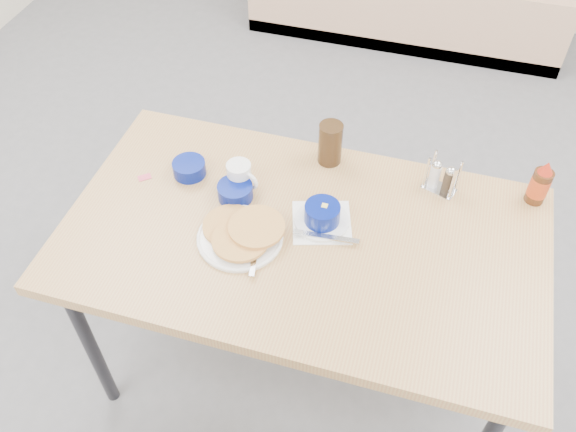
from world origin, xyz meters
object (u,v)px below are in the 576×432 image
(pancake_plate, at_px, (241,234))
(syrup_bottle, at_px, (540,184))
(dining_table, at_px, (302,248))
(butter_bowl, at_px, (235,192))
(creamer_bowl, at_px, (189,168))
(amber_tumbler, at_px, (330,143))
(condiment_caddy, at_px, (441,179))
(coffee_mug, at_px, (240,175))
(grits_setting, at_px, (322,216))

(pancake_plate, bearing_deg, syrup_bottle, 26.21)
(dining_table, relative_size, syrup_bottle, 9.05)
(butter_bowl, bearing_deg, syrup_bottle, 15.65)
(dining_table, distance_m, creamer_bowl, 0.44)
(amber_tumbler, bearing_deg, syrup_bottle, 0.28)
(amber_tumbler, bearing_deg, creamer_bowl, -155.64)
(condiment_caddy, distance_m, syrup_bottle, 0.29)
(pancake_plate, bearing_deg, coffee_mug, 109.98)
(dining_table, relative_size, creamer_bowl, 13.47)
(grits_setting, xyz_separation_m, creamer_bowl, (-0.45, 0.09, -0.01))
(grits_setting, height_order, syrup_bottle, syrup_bottle)
(creamer_bowl, distance_m, amber_tumbler, 0.45)
(grits_setting, bearing_deg, condiment_caddy, 37.40)
(butter_bowl, bearing_deg, creamer_bowl, 161.96)
(pancake_plate, relative_size, creamer_bowl, 2.44)
(creamer_bowl, relative_size, condiment_caddy, 0.86)
(creamer_bowl, bearing_deg, dining_table, -19.23)
(coffee_mug, xyz_separation_m, amber_tumbler, (0.24, 0.19, 0.03))
(pancake_plate, xyz_separation_m, grits_setting, (0.21, 0.12, 0.01))
(condiment_caddy, relative_size, syrup_bottle, 0.78)
(coffee_mug, distance_m, grits_setting, 0.29)
(creamer_bowl, relative_size, butter_bowl, 0.96)
(creamer_bowl, bearing_deg, coffee_mug, -1.91)
(pancake_plate, xyz_separation_m, amber_tumbler, (0.16, 0.39, 0.05))
(pancake_plate, bearing_deg, amber_tumbler, 67.44)
(grits_setting, bearing_deg, dining_table, -126.71)
(dining_table, xyz_separation_m, condiment_caddy, (0.36, 0.30, 0.10))
(creamer_bowl, bearing_deg, pancake_plate, -40.04)
(butter_bowl, relative_size, syrup_bottle, 0.70)
(amber_tumbler, bearing_deg, condiment_caddy, -5.06)
(coffee_mug, relative_size, butter_bowl, 1.01)
(coffee_mug, height_order, amber_tumbler, amber_tumbler)
(dining_table, bearing_deg, butter_bowl, 159.91)
(dining_table, height_order, butter_bowl, butter_bowl)
(syrup_bottle, bearing_deg, condiment_caddy, -172.97)
(pancake_plate, xyz_separation_m, condiment_caddy, (0.52, 0.36, 0.02))
(condiment_caddy, bearing_deg, amber_tumbler, -164.98)
(grits_setting, xyz_separation_m, amber_tumbler, (-0.04, 0.27, 0.04))
(pancake_plate, relative_size, amber_tumbler, 1.76)
(grits_setting, xyz_separation_m, condiment_caddy, (0.31, 0.24, 0.01))
(grits_setting, relative_size, syrup_bottle, 1.49)
(butter_bowl, bearing_deg, coffee_mug, 91.06)
(creamer_bowl, xyz_separation_m, amber_tumbler, (0.41, 0.19, 0.05))
(butter_bowl, xyz_separation_m, amber_tumbler, (0.24, 0.24, 0.05))
(dining_table, relative_size, pancake_plate, 5.53)
(pancake_plate, height_order, coffee_mug, coffee_mug)
(grits_setting, distance_m, syrup_bottle, 0.66)
(pancake_plate, xyz_separation_m, syrup_bottle, (0.80, 0.40, 0.05))
(dining_table, distance_m, coffee_mug, 0.29)
(coffee_mug, bearing_deg, butter_bowl, -88.94)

